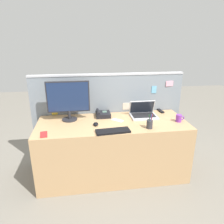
{
  "coord_description": "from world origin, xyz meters",
  "views": [
    {
      "loc": [
        -0.36,
        -2.44,
        1.76
      ],
      "look_at": [
        0.0,
        0.05,
        0.87
      ],
      "focal_mm": 33.84,
      "sensor_mm": 36.0,
      "label": 1
    }
  ],
  "objects_px": {
    "desktop_monitor": "(68,99)",
    "cell_phone_white_slab": "(117,120)",
    "computer_mouse_right_hand": "(96,124)",
    "pen_cup": "(150,124)",
    "laptop": "(143,113)",
    "desk_phone": "(103,114)",
    "tv_remote": "(160,111)",
    "keyboard_main": "(113,131)",
    "coffee_mug": "(179,118)",
    "cell_phone_red_case": "(44,134)"
  },
  "relations": [
    {
      "from": "computer_mouse_right_hand",
      "to": "cell_phone_red_case",
      "type": "xyz_separation_m",
      "value": [
        -0.59,
        -0.19,
        -0.01
      ]
    },
    {
      "from": "desktop_monitor",
      "to": "computer_mouse_right_hand",
      "type": "xyz_separation_m",
      "value": [
        0.32,
        -0.23,
        -0.27
      ]
    },
    {
      "from": "computer_mouse_right_hand",
      "to": "pen_cup",
      "type": "bearing_deg",
      "value": -16.4
    },
    {
      "from": "laptop",
      "to": "computer_mouse_right_hand",
      "type": "height_order",
      "value": "laptop"
    },
    {
      "from": "tv_remote",
      "to": "cell_phone_white_slab",
      "type": "bearing_deg",
      "value": -163.5
    },
    {
      "from": "cell_phone_white_slab",
      "to": "tv_remote",
      "type": "distance_m",
      "value": 0.73
    },
    {
      "from": "cell_phone_red_case",
      "to": "cell_phone_white_slab",
      "type": "height_order",
      "value": "same"
    },
    {
      "from": "laptop",
      "to": "pen_cup",
      "type": "bearing_deg",
      "value": -95.49
    },
    {
      "from": "desktop_monitor",
      "to": "keyboard_main",
      "type": "bearing_deg",
      "value": -42.24
    },
    {
      "from": "laptop",
      "to": "desk_phone",
      "type": "distance_m",
      "value": 0.55
    },
    {
      "from": "keyboard_main",
      "to": "cell_phone_white_slab",
      "type": "bearing_deg",
      "value": 67.8
    },
    {
      "from": "computer_mouse_right_hand",
      "to": "cell_phone_red_case",
      "type": "bearing_deg",
      "value": -162.51
    },
    {
      "from": "tv_remote",
      "to": "coffee_mug",
      "type": "height_order",
      "value": "coffee_mug"
    },
    {
      "from": "desk_phone",
      "to": "computer_mouse_right_hand",
      "type": "xyz_separation_m",
      "value": [
        -0.11,
        -0.29,
        -0.02
      ]
    },
    {
      "from": "desktop_monitor",
      "to": "coffee_mug",
      "type": "bearing_deg",
      "value": -10.95
    },
    {
      "from": "cell_phone_red_case",
      "to": "coffee_mug",
      "type": "bearing_deg",
      "value": -3.19
    },
    {
      "from": "pen_cup",
      "to": "cell_phone_white_slab",
      "type": "distance_m",
      "value": 0.45
    },
    {
      "from": "desktop_monitor",
      "to": "tv_remote",
      "type": "bearing_deg",
      "value": 6.27
    },
    {
      "from": "cell_phone_red_case",
      "to": "computer_mouse_right_hand",
      "type": "bearing_deg",
      "value": 9.1
    },
    {
      "from": "desk_phone",
      "to": "tv_remote",
      "type": "bearing_deg",
      "value": 5.52
    },
    {
      "from": "keyboard_main",
      "to": "tv_remote",
      "type": "xyz_separation_m",
      "value": [
        0.78,
        0.6,
        -0.0
      ]
    },
    {
      "from": "computer_mouse_right_hand",
      "to": "laptop",
      "type": "bearing_deg",
      "value": 18.9
    },
    {
      "from": "laptop",
      "to": "computer_mouse_right_hand",
      "type": "relative_size",
      "value": 3.45
    },
    {
      "from": "desk_phone",
      "to": "tv_remote",
      "type": "height_order",
      "value": "desk_phone"
    },
    {
      "from": "desk_phone",
      "to": "keyboard_main",
      "type": "xyz_separation_m",
      "value": [
        0.06,
        -0.51,
        -0.02
      ]
    },
    {
      "from": "pen_cup",
      "to": "tv_remote",
      "type": "relative_size",
      "value": 1.06
    },
    {
      "from": "desktop_monitor",
      "to": "keyboard_main",
      "type": "relative_size",
      "value": 1.38
    },
    {
      "from": "desk_phone",
      "to": "pen_cup",
      "type": "bearing_deg",
      "value": -43.09
    },
    {
      "from": "laptop",
      "to": "cell_phone_white_slab",
      "type": "relative_size",
      "value": 2.29
    },
    {
      "from": "coffee_mug",
      "to": "computer_mouse_right_hand",
      "type": "bearing_deg",
      "value": 178.26
    },
    {
      "from": "computer_mouse_right_hand",
      "to": "pen_cup",
      "type": "height_order",
      "value": "pen_cup"
    },
    {
      "from": "laptop",
      "to": "tv_remote",
      "type": "distance_m",
      "value": 0.34
    },
    {
      "from": "computer_mouse_right_hand",
      "to": "coffee_mug",
      "type": "distance_m",
      "value": 1.05
    },
    {
      "from": "pen_cup",
      "to": "cell_phone_white_slab",
      "type": "xyz_separation_m",
      "value": [
        -0.33,
        0.29,
        -0.05
      ]
    },
    {
      "from": "computer_mouse_right_hand",
      "to": "desktop_monitor",
      "type": "bearing_deg",
      "value": 143.87
    },
    {
      "from": "desktop_monitor",
      "to": "cell_phone_white_slab",
      "type": "height_order",
      "value": "desktop_monitor"
    },
    {
      "from": "tv_remote",
      "to": "keyboard_main",
      "type": "bearing_deg",
      "value": -147.33
    },
    {
      "from": "desk_phone",
      "to": "computer_mouse_right_hand",
      "type": "bearing_deg",
      "value": -111.16
    },
    {
      "from": "cell_phone_red_case",
      "to": "pen_cup",
      "type": "bearing_deg",
      "value": -8.26
    },
    {
      "from": "desk_phone",
      "to": "cell_phone_white_slab",
      "type": "relative_size",
      "value": 1.32
    },
    {
      "from": "keyboard_main",
      "to": "desk_phone",
      "type": "bearing_deg",
      "value": 92.61
    },
    {
      "from": "pen_cup",
      "to": "tv_remote",
      "type": "xyz_separation_m",
      "value": [
        0.34,
        0.55,
        -0.04
      ]
    },
    {
      "from": "computer_mouse_right_hand",
      "to": "coffee_mug",
      "type": "bearing_deg",
      "value": -1.95
    },
    {
      "from": "laptop",
      "to": "pen_cup",
      "type": "height_order",
      "value": "laptop"
    },
    {
      "from": "computer_mouse_right_hand",
      "to": "cell_phone_red_case",
      "type": "relative_size",
      "value": 0.65
    },
    {
      "from": "desktop_monitor",
      "to": "keyboard_main",
      "type": "height_order",
      "value": "desktop_monitor"
    },
    {
      "from": "laptop",
      "to": "desk_phone",
      "type": "height_order",
      "value": "laptop"
    },
    {
      "from": "keyboard_main",
      "to": "coffee_mug",
      "type": "distance_m",
      "value": 0.89
    },
    {
      "from": "keyboard_main",
      "to": "laptop",
      "type": "bearing_deg",
      "value": 38.55
    },
    {
      "from": "desk_phone",
      "to": "keyboard_main",
      "type": "height_order",
      "value": "desk_phone"
    }
  ]
}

